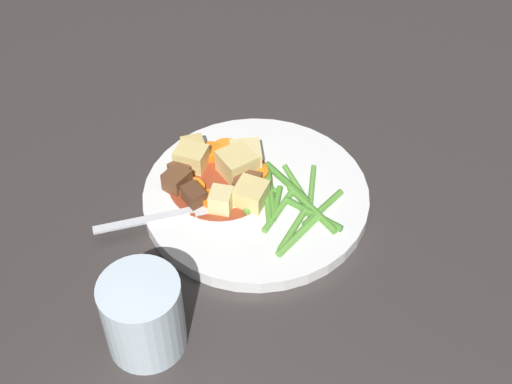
{
  "coord_description": "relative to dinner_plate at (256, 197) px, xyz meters",
  "views": [
    {
      "loc": [
        -0.2,
        0.54,
        0.62
      ],
      "look_at": [
        0.0,
        0.0,
        0.02
      ],
      "focal_mm": 49.75,
      "sensor_mm": 36.0,
      "label": 1
    }
  ],
  "objects": [
    {
      "name": "dinner_plate",
      "position": [
        0.0,
        0.0,
        0.0
      ],
      "size": [
        0.27,
        0.27,
        0.02
      ],
      "primitive_type": "cylinder",
      "color": "white",
      "rests_on": "ground_plane"
    },
    {
      "name": "green_bean_11",
      "position": [
        -0.08,
        0.0,
        0.01
      ],
      "size": [
        0.03,
        0.07,
        0.01
      ],
      "primitive_type": "cylinder",
      "rotation": [
        0.0,
        1.57,
        1.21
      ],
      "color": "#599E38",
      "rests_on": "dinner_plate"
    },
    {
      "name": "green_bean_6",
      "position": [
        -0.06,
        -0.02,
        0.01
      ],
      "size": [
        0.03,
        0.08,
        0.01
      ],
      "primitive_type": "cylinder",
      "rotation": [
        0.0,
        1.57,
        1.81
      ],
      "color": "#66AD42",
      "rests_on": "dinner_plate"
    },
    {
      "name": "green_bean_9",
      "position": [
        -0.03,
        0.01,
        0.01
      ],
      "size": [
        0.02,
        0.05,
        0.01
      ],
      "primitive_type": "cylinder",
      "rotation": [
        0.0,
        1.57,
        1.75
      ],
      "color": "#599E38",
      "rests_on": "dinner_plate"
    },
    {
      "name": "carrot_slice_0",
      "position": [
        0.05,
        -0.04,
        0.02
      ],
      "size": [
        0.04,
        0.04,
        0.01
      ],
      "primitive_type": "cylinder",
      "rotation": [
        0.0,
        0.0,
        1.84
      ],
      "color": "orange",
      "rests_on": "dinner_plate"
    },
    {
      "name": "carrot_slice_6",
      "position": [
        0.01,
        -0.02,
        0.01
      ],
      "size": [
        0.04,
        0.04,
        0.01
      ],
      "primitive_type": "cylinder",
      "rotation": [
        0.0,
        0.0,
        2.22
      ],
      "color": "orange",
      "rests_on": "dinner_plate"
    },
    {
      "name": "green_bean_7",
      "position": [
        -0.07,
        0.05,
        0.01
      ],
      "size": [
        0.03,
        0.07,
        0.01
      ],
      "primitive_type": "cylinder",
      "rotation": [
        0.0,
        1.57,
        1.24
      ],
      "color": "#66AD42",
      "rests_on": "dinner_plate"
    },
    {
      "name": "potato_chunk_3",
      "position": [
        0.03,
        -0.02,
        0.02
      ],
      "size": [
        0.05,
        0.05,
        0.03
      ],
      "primitive_type": "cube",
      "rotation": [
        0.0,
        0.0,
        5.66
      ],
      "color": "#E5CC7A",
      "rests_on": "dinner_plate"
    },
    {
      "name": "green_bean_8",
      "position": [
        -0.07,
        0.01,
        0.01
      ],
      "size": [
        0.07,
        0.05,
        0.01
      ],
      "primitive_type": "cylinder",
      "rotation": [
        0.0,
        1.57,
        2.55
      ],
      "color": "#599E38",
      "rests_on": "dinner_plate"
    },
    {
      "name": "fork",
      "position": [
        0.07,
        0.07,
        0.01
      ],
      "size": [
        0.15,
        0.12,
        0.0
      ],
      "color": "silver",
      "rests_on": "dinner_plate"
    },
    {
      "name": "ground_plane",
      "position": [
        0.0,
        0.0,
        -0.01
      ],
      "size": [
        3.0,
        3.0,
        0.0
      ],
      "primitive_type": "plane",
      "color": "#383330"
    },
    {
      "name": "green_bean_1",
      "position": [
        -0.02,
        0.0,
        0.01
      ],
      "size": [
        0.04,
        0.07,
        0.01
      ],
      "primitive_type": "cylinder",
      "rotation": [
        0.0,
        1.57,
        2.02
      ],
      "color": "#599E38",
      "rests_on": "dinner_plate"
    },
    {
      "name": "green_bean_4",
      "position": [
        -0.04,
        -0.03,
        0.01
      ],
      "size": [
        0.04,
        0.05,
        0.01
      ],
      "primitive_type": "cylinder",
      "rotation": [
        0.0,
        1.57,
        2.33
      ],
      "color": "#66AD42",
      "rests_on": "dinner_plate"
    },
    {
      "name": "green_bean_5",
      "position": [
        -0.07,
        0.01,
        0.01
      ],
      "size": [
        0.08,
        0.03,
        0.01
      ],
      "primitive_type": "cylinder",
      "rotation": [
        0.0,
        1.57,
        2.86
      ],
      "color": "#4C8E33",
      "rests_on": "dinner_plate"
    },
    {
      "name": "green_bean_10",
      "position": [
        -0.06,
        0.04,
        0.01
      ],
      "size": [
        0.02,
        0.07,
        0.01
      ],
      "primitive_type": "cylinder",
      "rotation": [
        0.0,
        1.57,
        1.45
      ],
      "color": "#66AD42",
      "rests_on": "dinner_plate"
    },
    {
      "name": "meat_chunk_3",
      "position": [
        0.09,
        0.03,
        0.02
      ],
      "size": [
        0.03,
        0.03,
        0.02
      ],
      "primitive_type": "cube",
      "rotation": [
        0.0,
        0.0,
        6.01
      ],
      "color": "brown",
      "rests_on": "dinner_plate"
    },
    {
      "name": "meat_chunk_0",
      "position": [
        0.01,
        -0.0,
        0.02
      ],
      "size": [
        0.03,
        0.03,
        0.02
      ],
      "primitive_type": "cube",
      "rotation": [
        0.0,
        0.0,
        0.13
      ],
      "color": "brown",
      "rests_on": "dinner_plate"
    },
    {
      "name": "green_bean_3",
      "position": [
        -0.02,
        0.01,
        0.01
      ],
      "size": [
        0.04,
        0.07,
        0.01
      ],
      "primitive_type": "cylinder",
      "rotation": [
        0.0,
        1.57,
        1.98
      ],
      "color": "#599E38",
      "rests_on": "dinner_plate"
    },
    {
      "name": "carrot_slice_2",
      "position": [
        0.06,
        -0.05,
        0.01
      ],
      "size": [
        0.04,
        0.04,
        0.01
      ],
      "primitive_type": "cylinder",
      "rotation": [
        0.0,
        0.0,
        3.07
      ],
      "color": "orange",
      "rests_on": "dinner_plate"
    },
    {
      "name": "stew_sauce",
      "position": [
        0.05,
        0.0,
        0.01
      ],
      "size": [
        0.12,
        0.12,
        0.0
      ],
      "primitive_type": "cylinder",
      "color": "#93381E",
      "rests_on": "dinner_plate"
    },
    {
      "name": "meat_chunk_2",
      "position": [
        0.06,
        0.04,
        0.02
      ],
      "size": [
        0.03,
        0.03,
        0.02
      ],
      "primitive_type": "cube",
      "rotation": [
        0.0,
        0.0,
        0.98
      ],
      "color": "#56331E",
      "rests_on": "dinner_plate"
    },
    {
      "name": "carrot_slice_4",
      "position": [
        0.07,
        0.03,
        0.01
      ],
      "size": [
        0.04,
        0.04,
        0.01
      ],
      "primitive_type": "cylinder",
      "rotation": [
        0.0,
        0.0,
        1.95
      ],
      "color": "orange",
      "rests_on": "dinner_plate"
    },
    {
      "name": "potato_chunk_5",
      "position": [
        0.03,
        -0.04,
        0.02
      ],
      "size": [
        0.05,
        0.05,
        0.03
      ],
      "primitive_type": "cube",
      "rotation": [
        0.0,
        0.0,
        3.61
      ],
      "color": "#EAD68C",
      "rests_on": "dinner_plate"
    },
    {
      "name": "potato_chunk_4",
      "position": [
        0.09,
        -0.01,
        0.02
      ],
      "size": [
        0.04,
        0.03,
        0.03
      ],
      "primitive_type": "cube",
      "rotation": [
        0.0,
        0.0,
        4.75
      ],
      "color": "#E5CC7A",
      "rests_on": "dinner_plate"
    },
    {
      "name": "carrot_slice_5",
      "position": [
        0.03,
        0.02,
        0.01
      ],
      "size": [
        0.04,
        0.04,
        0.01
      ],
      "primitive_type": "cylinder",
      "rotation": [
        0.0,
        0.0,
        3.88
      ],
      "color": "orange",
      "rests_on": "dinner_plate"
    },
    {
      "name": "green_bean_2",
      "position": [
        -0.03,
        -0.02,
        0.01
      ],
      "size": [
        0.07,
        0.05,
        0.01
      ],
      "primitive_type": "cylinder",
      "rotation": [
        0.0,
        1.57,
        2.58
      ],
      "color": "#4C8E33",
      "rests_on": "dinner_plate"
    },
    {
      "name": "water_glass",
      "position": [
        0.03,
        0.22,
        0.04
      ],
      "size": [
        0.08,
        0.08,
        0.09
      ],
      "primitive_type": "cylinder",
      "color": "silver",
      "rests_on": "ground_plane"
    },
    {
      "name": "carrot_slice_1",
      "position": [
        0.04,
        0.03,
        0.01
      ],
      "size": [
        0.03,
        0.03,
        0.01
      ],
      "primitive_type": "cylinder",
      "rotation": [
        0.0,
        0.0,
        3.16
      ],
      "color": "orange",
      "rests_on": "dinner_plate"
    },
    {
      "name": "potato_chunk_2",
      "position": [
        0.03,
        0.04,
        0.02
      ],
      "size": [
        0.03,
        0.03,
        0.03
      ],
      "primitive_type": "cube",
      "rotation": [
        0.0,
        0.0,
        1.72
      ],
      "color": "#EAD68C",
      "rests_on": "dinner_plate"
    },
    {
      "name": "potato_chunk_0",
      "position": [
        0.09,
        -0.03,
        0.02
      ],
      "size": [
        0.04,
        0.04,
        0.03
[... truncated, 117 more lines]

